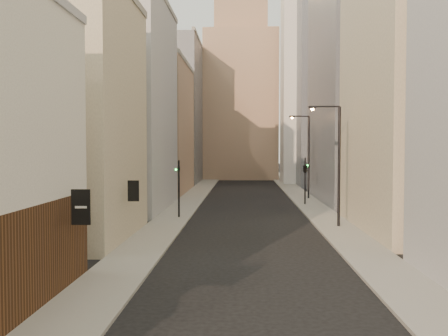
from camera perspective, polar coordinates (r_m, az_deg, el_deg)
sidewalk_left at (r=62.15m, az=-3.34°, el=-3.17°), size 3.00×140.00×0.15m
sidewalk_right at (r=62.25m, az=8.67°, el=-3.19°), size 3.00×140.00×0.15m
left_bldg_beige at (r=34.59m, az=-17.31°, el=5.42°), size 8.00×12.00×16.00m
left_bldg_grey at (r=50.06m, az=-11.16°, el=6.81°), size 8.00×16.00×20.00m
left_bldg_tan at (r=67.59m, az=-7.61°, el=4.41°), size 8.00×18.00×17.00m
left_bldg_wingrid at (r=87.52m, az=-5.37°, el=6.25°), size 8.00×20.00×24.00m
right_bldg_beige at (r=38.83m, az=21.18°, el=7.99°), size 8.00×16.00×20.00m
right_bldg_wingrid at (r=58.33m, az=14.76°, el=9.11°), size 8.00×20.00×26.00m
highrise at (r=88.73m, az=14.71°, el=15.05°), size 21.00×23.00×51.20m
clock_tower at (r=99.23m, az=1.94°, el=9.07°), size 14.00×14.00×44.90m
white_tower at (r=86.12m, az=9.36°, el=10.72°), size 8.00×8.00×41.50m
streetlamp_mid at (r=38.43m, az=12.68°, el=1.08°), size 2.42×0.24×9.21m
streetlamp_far at (r=58.76m, az=9.45°, el=1.84°), size 2.45×1.03×9.74m
traffic_light_left at (r=42.50m, az=-5.19°, el=-0.95°), size 0.62×0.58×5.00m
traffic_light_right at (r=52.74m, az=9.27°, el=0.02°), size 0.90×0.90×5.00m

